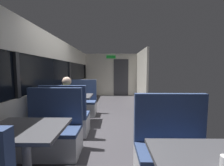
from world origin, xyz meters
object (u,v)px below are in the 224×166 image
object	(u,v)px
bench_mid_window_facing_entry	(81,104)
seated_passenger	(67,109)
dining_table_near_window	(26,136)
bench_front_aisle_facing_entry	(174,157)
dining_table_mid_window	(75,99)
bench_mid_window_facing_end	(66,120)
coffee_cup_primary	(72,94)
bench_near_window_facing_entry	(52,134)

from	to	relation	value
bench_mid_window_facing_entry	seated_passenger	distance (m)	1.34
dining_table_near_window	bench_mid_window_facing_entry	bearing A→B (deg)	90.00
bench_front_aisle_facing_entry	dining_table_near_window	bearing A→B (deg)	-176.82
dining_table_mid_window	bench_mid_window_facing_entry	xyz separation A→B (m)	(0.00, 0.70, -0.31)
dining_table_mid_window	bench_mid_window_facing_end	size ratio (longest dim) A/B	0.82
bench_mid_window_facing_end	coffee_cup_primary	size ratio (longest dim) A/B	12.22
bench_near_window_facing_entry	bench_front_aisle_facing_entry	bearing A→B (deg)	-18.53
dining_table_near_window	seated_passenger	distance (m)	1.49
coffee_cup_primary	bench_front_aisle_facing_entry	bearing A→B (deg)	-47.12
bench_mid_window_facing_entry	seated_passenger	xyz separation A→B (m)	(0.00, -1.33, 0.21)
coffee_cup_primary	bench_mid_window_facing_entry	bearing A→B (deg)	84.72
bench_near_window_facing_entry	coffee_cup_primary	world-z (taller)	bench_near_window_facing_entry
bench_near_window_facing_entry	seated_passenger	size ratio (longest dim) A/B	0.87
seated_passenger	coffee_cup_primary	world-z (taller)	seated_passenger
dining_table_mid_window	bench_mid_window_facing_end	world-z (taller)	bench_mid_window_facing_end
seated_passenger	bench_near_window_facing_entry	bearing A→B (deg)	-90.00
dining_table_near_window	seated_passenger	xyz separation A→B (m)	(0.00, 1.48, -0.10)
dining_table_near_window	coffee_cup_primary	size ratio (longest dim) A/B	10.00
seated_passenger	dining_table_near_window	bearing A→B (deg)	-90.00
bench_front_aisle_facing_entry	bench_mid_window_facing_end	bearing A→B (deg)	143.79
bench_near_window_facing_entry	bench_mid_window_facing_entry	distance (m)	2.11
dining_table_near_window	dining_table_mid_window	xyz separation A→B (m)	(0.00, 2.11, 0.00)
dining_table_mid_window	seated_passenger	bearing A→B (deg)	-90.00
dining_table_near_window	bench_mid_window_facing_end	distance (m)	1.44
dining_table_near_window	coffee_cup_primary	xyz separation A→B (m)	(-0.07, 2.10, 0.15)
dining_table_near_window	seated_passenger	world-z (taller)	seated_passenger
dining_table_near_window	dining_table_mid_window	world-z (taller)	same
bench_mid_window_facing_end	bench_mid_window_facing_entry	world-z (taller)	same
dining_table_mid_window	dining_table_near_window	bearing A→B (deg)	-90.00
bench_near_window_facing_entry	bench_mid_window_facing_entry	size ratio (longest dim) A/B	1.00
bench_mid_window_facing_entry	dining_table_mid_window	bearing A→B (deg)	-90.00
bench_mid_window_facing_entry	dining_table_near_window	bearing A→B (deg)	-90.00
bench_front_aisle_facing_entry	bench_mid_window_facing_entry	bearing A→B (deg)	123.45
bench_mid_window_facing_end	bench_mid_window_facing_entry	size ratio (longest dim) A/B	1.00
bench_mid_window_facing_entry	bench_front_aisle_facing_entry	distance (m)	3.25
bench_mid_window_facing_end	bench_mid_window_facing_entry	xyz separation A→B (m)	(0.00, 1.40, 0.00)
bench_near_window_facing_entry	bench_front_aisle_facing_entry	size ratio (longest dim) A/B	1.00
dining_table_near_window	bench_front_aisle_facing_entry	size ratio (longest dim) A/B	0.82
dining_table_near_window	bench_mid_window_facing_entry	size ratio (longest dim) A/B	0.82
bench_mid_window_facing_end	coffee_cup_primary	distance (m)	0.83
bench_near_window_facing_entry	seated_passenger	world-z (taller)	seated_passenger
bench_near_window_facing_entry	bench_mid_window_facing_end	size ratio (longest dim) A/B	1.00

